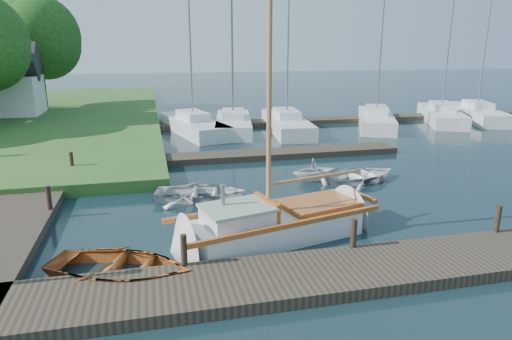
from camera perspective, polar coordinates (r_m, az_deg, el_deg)
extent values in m
plane|color=black|center=(16.75, 0.00, -3.96)|extent=(160.00, 160.00, 0.00)
cube|color=#2E261C|center=(11.42, 7.13, -12.99)|extent=(18.00, 2.20, 0.30)
cube|color=#2E261C|center=(18.71, -26.18, -3.02)|extent=(2.20, 18.00, 0.30)
cube|color=#2E261C|center=(23.23, 1.11, 1.96)|extent=(14.00, 1.60, 0.30)
cube|color=#2E261C|center=(34.63, 10.12, 6.21)|extent=(30.00, 1.60, 0.30)
cylinder|color=black|center=(11.47, -9.00, -9.84)|extent=(0.16, 0.16, 0.80)
cylinder|color=black|center=(12.55, 12.11, -7.71)|extent=(0.16, 0.16, 0.80)
cylinder|color=black|center=(14.97, 27.97, -5.40)|extent=(0.16, 0.16, 0.80)
cylinder|color=black|center=(16.47, -24.47, -3.17)|extent=(0.16, 0.16, 0.80)
cylinder|color=black|center=(21.21, -22.05, 1.04)|extent=(0.16, 0.16, 0.80)
cube|color=silver|center=(13.67, 2.27, -7.54)|extent=(5.34, 3.16, 0.90)
cone|color=silver|center=(15.31, 12.29, -5.32)|extent=(1.74, 2.22, 1.96)
cone|color=silver|center=(12.59, -9.66, -9.85)|extent=(1.45, 2.14, 1.96)
cube|color=brown|center=(14.25, 0.42, -4.34)|extent=(6.04, 1.63, 0.14)
cube|color=brown|center=(12.73, 4.40, -6.87)|extent=(6.04, 1.63, 0.14)
cube|color=brown|center=(15.36, 13.41, -3.30)|extent=(0.38, 1.10, 0.14)
cube|color=silver|center=(12.91, -2.36, -5.75)|extent=(2.09, 1.80, 0.44)
cube|color=#88A485|center=(12.82, -2.37, -4.71)|extent=(2.21, 1.92, 0.08)
cube|color=brown|center=(13.28, 1.36, -4.75)|extent=(0.46, 1.39, 0.60)
cylinder|color=slate|center=(12.85, -4.17, -3.13)|extent=(0.12, 0.12, 0.60)
cube|color=brown|center=(14.28, 7.90, -4.28)|extent=(2.50, 1.99, 0.20)
cylinder|color=olive|center=(12.51, 1.68, 12.30)|extent=(0.14, 0.14, 8.40)
cylinder|color=olive|center=(13.89, 7.36, -0.92)|extent=(3.13, 0.88, 0.10)
imported|color=brown|center=(11.90, -16.69, -11.10)|extent=(4.34, 3.80, 0.75)
imported|color=silver|center=(17.02, -7.02, -2.52)|extent=(3.82, 3.08, 0.70)
imported|color=silver|center=(19.70, 13.09, -0.36)|extent=(3.69, 3.00, 0.67)
imported|color=silver|center=(19.35, 7.46, 0.24)|extent=(2.15, 1.89, 1.07)
cube|color=silver|center=(29.96, -7.87, 5.47)|extent=(4.10, 8.41, 0.90)
cube|color=silver|center=(29.85, -7.91, 6.79)|extent=(2.05, 3.10, 0.50)
cylinder|color=slate|center=(29.52, -8.26, 15.83)|extent=(0.12, 0.12, 9.89)
cube|color=silver|center=(30.30, -2.86, 5.70)|extent=(3.52, 7.89, 0.90)
cube|color=silver|center=(30.19, -2.87, 7.01)|extent=(1.85, 2.87, 0.50)
cylinder|color=slate|center=(29.86, -2.99, 15.60)|extent=(0.12, 0.12, 9.52)
cube|color=silver|center=(30.54, 3.83, 5.76)|extent=(3.12, 8.61, 0.90)
cube|color=silver|center=(30.43, 3.85, 7.06)|extent=(1.72, 3.08, 0.50)
cylinder|color=slate|center=(30.11, 4.01, 15.72)|extent=(0.12, 0.12, 9.66)
cube|color=silver|center=(33.17, 14.73, 6.06)|extent=(5.37, 8.33, 0.90)
cube|color=silver|center=(33.07, 14.81, 7.26)|extent=(2.45, 3.18, 0.50)
cylinder|color=slate|center=(32.77, 15.33, 14.49)|extent=(0.12, 0.12, 8.84)
cube|color=silver|center=(36.84, 22.13, 6.33)|extent=(5.42, 8.53, 0.90)
cube|color=silver|center=(36.74, 22.24, 7.40)|extent=(2.47, 3.24, 0.50)
cylinder|color=slate|center=(36.48, 22.98, 14.42)|extent=(0.12, 0.12, 9.52)
cube|color=silver|center=(38.83, 25.86, 6.33)|extent=(4.72, 8.64, 0.90)
cube|color=silver|center=(38.74, 25.98, 7.35)|extent=(2.25, 3.22, 0.50)
cylinder|color=slate|center=(38.50, 26.97, 15.43)|extent=(0.12, 0.12, 11.46)
cube|color=white|center=(38.96, -28.99, 8.14)|extent=(5.00, 4.00, 2.80)
cylinder|color=#332114|center=(42.33, -25.04, 9.65)|extent=(0.36, 0.36, 3.67)
sphere|color=#1A3B14|center=(42.21, -25.64, 14.73)|extent=(6.73, 6.73, 6.73)
sphere|color=#1A3B14|center=(41.82, -24.95, 14.11)|extent=(5.71, 5.71, 5.71)
sphere|color=#1A3B14|center=(42.70, -26.18, 15.62)|extent=(6.12, 6.12, 6.12)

